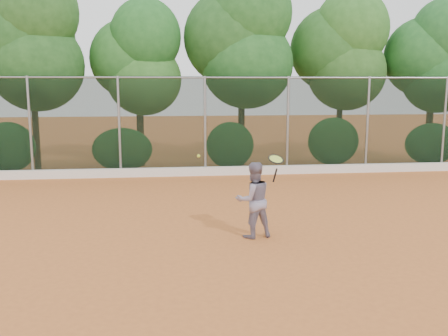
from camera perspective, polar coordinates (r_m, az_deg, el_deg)
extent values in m
plane|color=#C6692E|center=(11.23, 0.58, -7.16)|extent=(80.00, 80.00, 0.00)
cube|color=silver|center=(17.81, -2.10, -0.37)|extent=(24.00, 0.20, 0.30)
imported|color=gray|center=(10.59, 3.38, -3.67)|extent=(0.91, 0.78, 1.62)
cube|color=black|center=(17.78, -2.18, 4.82)|extent=(24.00, 0.01, 3.50)
cylinder|color=gray|center=(17.72, -2.21, 10.30)|extent=(24.00, 0.06, 0.06)
cylinder|color=gray|center=(18.34, -21.27, 4.31)|extent=(0.09, 0.09, 3.50)
cylinder|color=gray|center=(17.81, -11.88, 4.63)|extent=(0.09, 0.09, 3.50)
cylinder|color=gray|center=(17.78, -2.18, 4.82)|extent=(0.09, 0.09, 3.50)
cylinder|color=gray|center=(18.25, 7.29, 4.87)|extent=(0.09, 0.09, 3.50)
cylinder|color=gray|center=(19.18, 16.06, 4.80)|extent=(0.09, 0.09, 3.50)
cylinder|color=gray|center=(20.52, 23.86, 4.65)|extent=(0.09, 0.09, 3.50)
cylinder|color=#442C1A|center=(20.27, -20.69, 3.95)|extent=(0.24, 0.24, 2.90)
ellipsoid|color=#316928|center=(20.06, -20.62, 10.91)|extent=(3.50, 2.90, 3.40)
ellipsoid|color=#2F6827|center=(20.53, -21.97, 13.59)|extent=(3.80, 3.10, 3.70)
ellipsoid|color=#366E2A|center=(20.09, -20.74, 16.35)|extent=(3.10, 2.60, 3.20)
cylinder|color=#432C19|center=(20.10, -9.51, 3.68)|extent=(0.28, 0.28, 2.40)
ellipsoid|color=#2D6221|center=(19.89, -9.12, 9.97)|extent=(2.90, 2.40, 2.80)
ellipsoid|color=#235B1F|center=(20.24, -10.59, 12.19)|extent=(3.20, 2.70, 3.10)
ellipsoid|color=#1D571F|center=(19.76, -8.98, 14.63)|extent=(2.70, 2.30, 2.90)
cylinder|color=#3A2716|center=(19.96, 1.99, 4.63)|extent=(0.26, 0.26, 3.00)
ellipsoid|color=#30742C|center=(19.83, 2.67, 11.82)|extent=(3.60, 3.00, 3.50)
ellipsoid|color=#316A28|center=(20.12, 1.10, 14.65)|extent=(3.90, 3.20, 3.80)
ellipsoid|color=#33772D|center=(19.91, 3.05, 17.30)|extent=(3.20, 2.70, 3.30)
cylinder|color=#3B2416|center=(21.16, 12.99, 4.26)|extent=(0.24, 0.24, 2.70)
ellipsoid|color=#27531C|center=(21.05, 13.85, 10.61)|extent=(3.20, 2.70, 3.10)
ellipsoid|color=#21501B|center=(21.21, 12.37, 13.09)|extent=(3.50, 2.90, 3.40)
ellipsoid|color=#295E20|center=(21.10, 14.41, 15.22)|extent=(3.00, 2.50, 3.10)
cylinder|color=#442E1A|center=(22.31, 22.35, 3.79)|extent=(0.28, 0.28, 2.50)
ellipsoid|color=#2A6D29|center=(22.24, 23.31, 9.53)|extent=(3.00, 2.50, 2.90)
ellipsoid|color=#2E762D|center=(22.28, 21.92, 11.68)|extent=(3.30, 2.80, 3.20)
ellipsoid|color=#2B712D|center=(22.27, 23.95, 13.62)|extent=(2.80, 2.40, 3.00)
ellipsoid|color=#2B722C|center=(19.45, -23.39, 2.22)|extent=(1.90, 1.00, 1.80)
ellipsoid|color=#35762C|center=(18.70, -11.56, 2.09)|extent=(2.20, 1.16, 1.60)
ellipsoid|color=#2E6F2A|center=(18.76, 0.71, 2.62)|extent=(1.80, 1.04, 1.76)
ellipsoid|color=#32752C|center=(19.64, 12.38, 3.01)|extent=(2.00, 1.10, 1.84)
ellipsoid|color=#296C2B|center=(21.29, 22.63, 2.58)|extent=(2.16, 1.12, 1.64)
cylinder|color=black|center=(10.42, 5.85, -0.84)|extent=(0.08, 0.19, 0.32)
torus|color=black|center=(10.30, 5.96, 1.02)|extent=(0.39, 0.38, 0.17)
cylinder|color=#BBD13D|center=(10.30, 5.96, 1.02)|extent=(0.33, 0.31, 0.13)
sphere|color=#C3D330|center=(10.52, -2.93, 1.38)|extent=(0.07, 0.07, 0.07)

